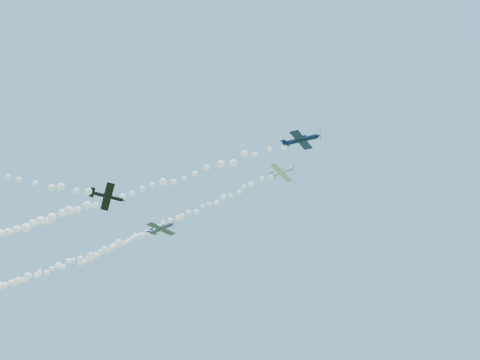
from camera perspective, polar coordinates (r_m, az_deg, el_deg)
The scene contains 7 objects.
plane_white at distance 87.22m, azimuth 5.87°, elevation 1.08°, with size 6.47×6.86×2.41m.
smoke_trail_white at distance 111.68m, azimuth -11.79°, elevation -6.69°, with size 77.27×14.73×2.80m, color white, non-canonical shape.
plane_navy at distance 74.24m, azimuth 8.71°, elevation 5.68°, with size 7.65×7.95×2.98m.
smoke_trail_navy at distance 93.67m, azimuth -16.85°, elevation -2.27°, with size 81.68×6.89×2.99m, color white, non-canonical shape.
plane_grey at distance 89.31m, azimuth -11.11°, elevation -6.79°, with size 7.27×7.57×1.92m.
smoke_trail_grey at distance 116.46m, azimuth -24.28°, elevation -11.05°, with size 68.40×7.70×3.22m, color white, non-canonical shape.
plane_black at distance 79.42m, azimuth -18.32°, elevation -2.20°, with size 6.42×6.13×2.72m.
Camera 1 is at (39.55, -67.77, 2.00)m, focal length 30.00 mm.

